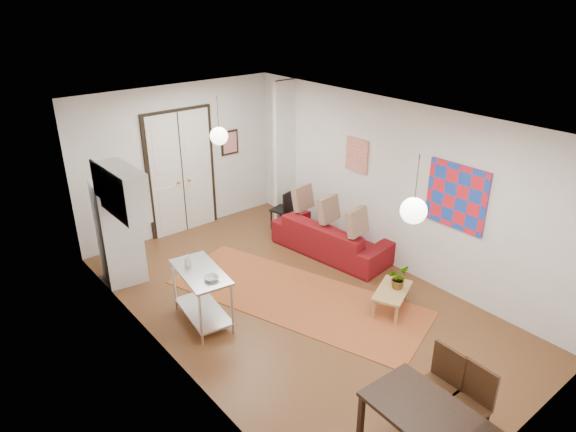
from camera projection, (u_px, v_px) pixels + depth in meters
floor at (296, 303)px, 8.02m from camera, size 7.00×7.00×0.00m
ceiling at (297, 120)px, 6.83m from camera, size 4.20×7.00×0.02m
wall_back at (179, 160)px, 9.89m from camera, size 4.20×0.02×2.90m
wall_front at (530, 334)px, 4.95m from camera, size 4.20×0.02×2.90m
wall_left at (164, 264)px, 6.21m from camera, size 0.02×7.00×2.90m
wall_right at (392, 186)px, 8.64m from camera, size 0.02×7.00×2.90m
double_doors at (182, 173)px, 9.96m from camera, size 1.44×0.06×2.50m
stub_partition at (285, 154)px, 10.29m from camera, size 0.50×0.10×2.90m
wall_cabinet at (123, 191)px, 7.18m from camera, size 0.35×1.00×0.70m
painting_popart at (457, 197)px, 7.66m from camera, size 0.05×1.00×1.00m
painting_abstract at (357, 155)px, 9.04m from camera, size 0.05×0.50×0.60m
poster_back at (230, 143)px, 10.47m from camera, size 0.40×0.03×0.50m
print_left at (99, 181)px, 7.43m from camera, size 0.03×0.44×0.54m
pendant_back at (219, 136)px, 8.50m from camera, size 0.30×0.30×0.80m
pendant_front at (414, 211)px, 5.68m from camera, size 0.30×0.30×0.80m
kilim_rug at (296, 297)px, 8.16m from camera, size 2.81×4.42×0.01m
sofa at (332, 237)px, 9.39m from camera, size 1.18×2.34×0.65m
coffee_table at (392, 292)px, 7.74m from camera, size 0.89×0.71×0.35m
potted_plant at (398, 278)px, 7.71m from camera, size 0.36×0.38×0.34m
kitchen_counter at (202, 290)px, 7.38m from camera, size 0.70×1.17×0.84m
bowl at (211, 278)px, 7.03m from camera, size 0.23×0.23×0.05m
soap_bottle at (188, 260)px, 7.36m from camera, size 0.09×0.09×0.18m
fridge at (119, 232)px, 8.33m from camera, size 0.70×0.70×1.75m
dining_table at (430, 420)px, 5.02m from camera, size 0.80×1.34×0.72m
dining_chair_near at (429, 379)px, 5.73m from camera, size 0.45×0.61×0.90m
dining_chair_far at (459, 398)px, 5.46m from camera, size 0.45×0.61×0.90m
black_side_chair at (280, 205)px, 10.36m from camera, size 0.46×0.47×0.83m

